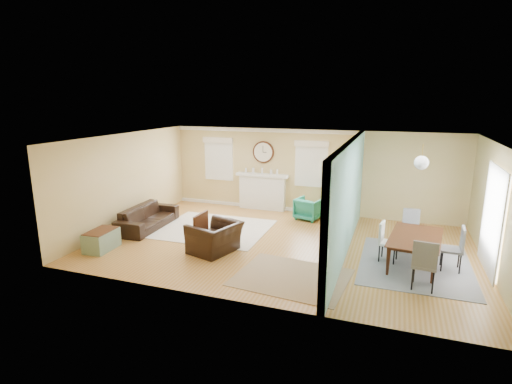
{
  "coord_description": "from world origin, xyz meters",
  "views": [
    {
      "loc": [
        2.5,
        -8.98,
        3.54
      ],
      "look_at": [
        -0.8,
        0.3,
        1.2
      ],
      "focal_mm": 28.0,
      "sensor_mm": 36.0,
      "label": 1
    }
  ],
  "objects_px": {
    "credenza": "(336,221)",
    "dining_table": "(416,251)",
    "sofa": "(148,217)",
    "eames_chair": "(215,238)",
    "green_chair": "(309,209)"
  },
  "relations": [
    {
      "from": "credenza",
      "to": "dining_table",
      "type": "distance_m",
      "value": 2.35
    },
    {
      "from": "sofa",
      "to": "credenza",
      "type": "bearing_deg",
      "value": -80.14
    },
    {
      "from": "eames_chair",
      "to": "green_chair",
      "type": "xyz_separation_m",
      "value": [
        1.51,
        3.3,
        -0.03
      ]
    },
    {
      "from": "green_chair",
      "to": "credenza",
      "type": "relative_size",
      "value": 0.48
    },
    {
      "from": "green_chair",
      "to": "dining_table",
      "type": "bearing_deg",
      "value": 153.78
    },
    {
      "from": "sofa",
      "to": "eames_chair",
      "type": "xyz_separation_m",
      "value": [
        2.52,
        -1.01,
        0.05
      ]
    },
    {
      "from": "eames_chair",
      "to": "credenza",
      "type": "relative_size",
      "value": 0.75
    },
    {
      "from": "sofa",
      "to": "green_chair",
      "type": "bearing_deg",
      "value": -63.19
    },
    {
      "from": "sofa",
      "to": "dining_table",
      "type": "bearing_deg",
      "value": -94.67
    },
    {
      "from": "sofa",
      "to": "credenza",
      "type": "xyz_separation_m",
      "value": [
        5.02,
        1.12,
        0.09
      ]
    },
    {
      "from": "eames_chair",
      "to": "green_chair",
      "type": "distance_m",
      "value": 3.62
    },
    {
      "from": "credenza",
      "to": "dining_table",
      "type": "relative_size",
      "value": 0.8
    },
    {
      "from": "green_chair",
      "to": "dining_table",
      "type": "relative_size",
      "value": 0.39
    },
    {
      "from": "sofa",
      "to": "eames_chair",
      "type": "distance_m",
      "value": 2.72
    },
    {
      "from": "dining_table",
      "to": "green_chair",
      "type": "bearing_deg",
      "value": 56.31
    }
  ]
}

